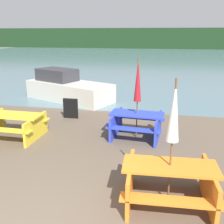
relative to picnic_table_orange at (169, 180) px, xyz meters
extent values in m
cube|color=slate|center=(-2.33, 30.66, -0.46)|extent=(60.00, 50.00, 0.00)
cube|color=#193319|center=(-2.33, 50.66, 1.54)|extent=(80.00, 1.60, 4.00)
cube|color=orange|center=(0.00, 0.00, 0.29)|extent=(1.76, 0.79, 0.04)
cube|color=orange|center=(0.03, -0.55, -0.06)|extent=(1.74, 0.37, 0.04)
cube|color=orange|center=(-0.03, 0.55, -0.06)|extent=(1.74, 0.37, 0.04)
cube|color=orange|center=(-0.72, -0.04, -0.10)|extent=(0.14, 1.38, 0.73)
cube|color=orange|center=(0.72, 0.04, -0.10)|extent=(0.14, 1.38, 0.73)
cube|color=yellow|center=(-4.64, 2.40, 0.25)|extent=(1.83, 0.73, 0.04)
cube|color=yellow|center=(-4.65, 1.85, -0.02)|extent=(1.82, 0.31, 0.04)
cube|color=yellow|center=(-4.63, 2.95, -0.02)|extent=(1.82, 0.31, 0.04)
cube|color=yellow|center=(-3.87, 2.39, -0.12)|extent=(0.09, 1.38, 0.69)
cube|color=blue|center=(-0.92, 3.12, 0.29)|extent=(1.64, 0.83, 0.04)
cube|color=blue|center=(-0.97, 2.57, -0.01)|extent=(1.60, 0.42, 0.04)
cube|color=blue|center=(-0.87, 3.67, -0.01)|extent=(1.60, 0.42, 0.04)
cube|color=blue|center=(-1.57, 3.18, -0.10)|extent=(0.19, 1.38, 0.73)
cube|color=blue|center=(-0.27, 3.06, -0.10)|extent=(0.19, 1.38, 0.73)
cylinder|color=brown|center=(-0.92, 3.12, 0.76)|extent=(0.04, 0.04, 2.44)
cone|color=#A81923|center=(-0.92, 3.12, 1.33)|extent=(0.22, 0.22, 1.29)
cylinder|color=brown|center=(0.00, 0.00, 0.72)|extent=(0.04, 0.04, 2.37)
cone|color=white|center=(0.00, 0.00, 1.35)|extent=(0.23, 0.23, 1.11)
cube|color=beige|center=(-4.54, 7.20, -0.04)|extent=(4.56, 3.23, 0.85)
cube|color=#333338|center=(-5.25, 7.52, 0.68)|extent=(2.18, 1.81, 0.57)
cube|color=black|center=(-3.53, 4.53, -0.09)|extent=(0.55, 0.08, 0.75)
camera|label=1|loc=(-0.23, -4.40, 2.63)|focal=42.00mm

